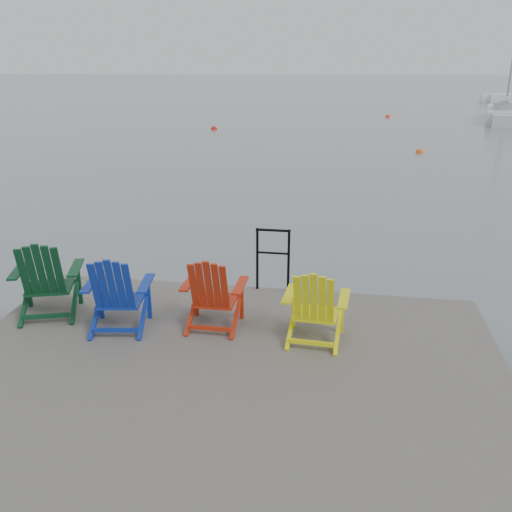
% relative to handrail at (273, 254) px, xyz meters
% --- Properties ---
extents(ground, '(400.00, 400.00, 0.00)m').
position_rel_handrail_xyz_m(ground, '(-0.25, -2.45, -1.04)').
color(ground, slate).
rests_on(ground, ground).
extents(dock, '(6.00, 5.00, 1.40)m').
position_rel_handrail_xyz_m(dock, '(-0.25, -2.45, -0.69)').
color(dock, '#2B2926').
rests_on(dock, ground).
extents(handrail, '(0.48, 0.04, 0.90)m').
position_rel_handrail_xyz_m(handrail, '(0.00, 0.00, 0.00)').
color(handrail, black).
rests_on(handrail, dock).
extents(chair_green, '(0.97, 0.92, 1.03)m').
position_rel_handrail_xyz_m(chair_green, '(-2.67, -1.30, -0.02)').
color(chair_green, '#09361B').
rests_on(chair_green, dock).
extents(chair_blue, '(0.85, 0.80, 0.97)m').
position_rel_handrail_xyz_m(chair_blue, '(-1.66, -1.51, -0.05)').
color(chair_blue, navy).
rests_on(chair_blue, dock).
extents(chair_red, '(0.74, 0.69, 0.93)m').
position_rel_handrail_xyz_m(chair_red, '(-0.55, -1.28, -0.07)').
color(chair_red, '#AB230C').
rests_on(chair_red, dock).
extents(chair_yellow, '(0.76, 0.71, 0.92)m').
position_rel_handrail_xyz_m(chair_yellow, '(0.68, -1.44, -0.08)').
color(chair_yellow, yellow).
rests_on(chair_yellow, dock).
extents(sailboat_near, '(4.01, 8.68, 11.61)m').
position_rel_handrail_xyz_m(sailboat_near, '(11.15, 31.86, -0.69)').
color(sailboat_near, silver).
rests_on(sailboat_near, ground).
extents(buoy_a, '(0.32, 0.32, 0.32)m').
position_rel_handrail_xyz_m(buoy_a, '(4.01, 16.77, -1.04)').
color(buoy_a, '#F14D0E').
rests_on(buoy_a, ground).
extents(buoy_b, '(0.36, 0.36, 0.36)m').
position_rel_handrail_xyz_m(buoy_b, '(-6.60, 23.85, -1.04)').
color(buoy_b, red).
rests_on(buoy_b, ground).
extents(buoy_d, '(0.34, 0.34, 0.34)m').
position_rel_handrail_xyz_m(buoy_d, '(3.72, 33.27, -1.04)').
color(buoy_d, red).
rests_on(buoy_d, ground).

